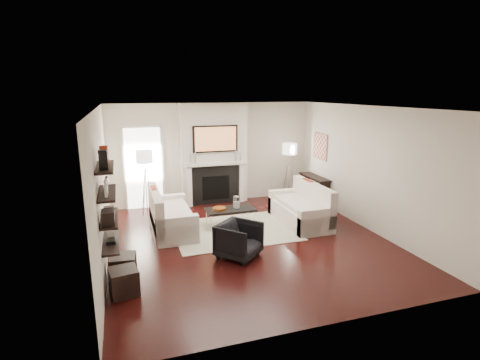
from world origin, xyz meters
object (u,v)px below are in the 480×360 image
object	(u,v)px
armchair	(239,238)
ottoman_near	(123,267)
lamp_left_shade	(144,157)
lamp_right_shade	(290,149)
coffee_table	(230,209)
loveseat_left_base	(172,222)
loveseat_right_base	(300,214)

from	to	relation	value
armchair	ottoman_near	bearing A→B (deg)	143.79
lamp_left_shade	lamp_right_shade	xyz separation A→B (m)	(3.90, 0.08, 0.00)
coffee_table	lamp_left_shade	bearing A→B (deg)	138.84
loveseat_left_base	coffee_table	world-z (taller)	same
lamp_right_shade	ottoman_near	world-z (taller)	lamp_right_shade
loveseat_left_base	ottoman_near	bearing A→B (deg)	-118.76
loveseat_right_base	armchair	size ratio (longest dim) A/B	2.51
coffee_table	lamp_right_shade	world-z (taller)	lamp_right_shade
armchair	coffee_table	bearing A→B (deg)	37.07
lamp_right_shade	ottoman_near	size ratio (longest dim) A/B	1.00
armchair	loveseat_left_base	bearing A→B (deg)	78.08
lamp_left_shade	ottoman_near	xyz separation A→B (m)	(-0.62, -3.31, -1.25)
coffee_table	armchair	xyz separation A→B (m)	(-0.30, -1.58, -0.04)
armchair	loveseat_right_base	bearing A→B (deg)	-7.66
loveseat_right_base	lamp_right_shade	size ratio (longest dim) A/B	4.50
loveseat_left_base	ottoman_near	distance (m)	2.19
armchair	lamp_right_shade	xyz separation A→B (m)	(2.47, 3.17, 1.09)
loveseat_left_base	coffee_table	xyz separation A→B (m)	(1.29, -0.11, 0.19)
loveseat_right_base	coffee_table	distance (m)	1.63
armchair	ottoman_near	distance (m)	2.07
loveseat_left_base	armchair	world-z (taller)	armchair
loveseat_right_base	coffee_table	size ratio (longest dim) A/B	1.64
loveseat_right_base	armchair	distance (m)	2.31
coffee_table	lamp_left_shade	size ratio (longest dim) A/B	2.75
loveseat_right_base	lamp_left_shade	distance (m)	3.97
coffee_table	loveseat_right_base	bearing A→B (deg)	-9.66
loveseat_left_base	lamp_left_shade	distance (m)	1.91
loveseat_right_base	armchair	bearing A→B (deg)	-145.33
loveseat_left_base	lamp_left_shade	world-z (taller)	lamp_left_shade
lamp_right_shade	loveseat_left_base	bearing A→B (deg)	-157.04
loveseat_right_base	loveseat_left_base	bearing A→B (deg)	172.38
loveseat_left_base	armchair	xyz separation A→B (m)	(1.00, -1.70, 0.15)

